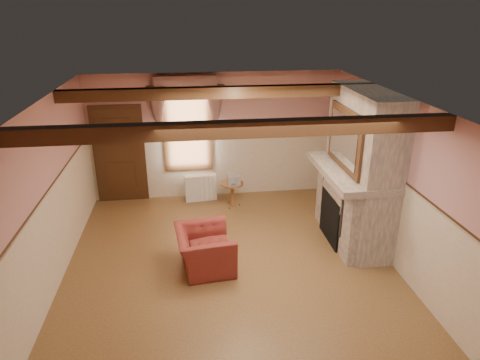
{
  "coord_description": "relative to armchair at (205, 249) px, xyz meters",
  "views": [
    {
      "loc": [
        -0.63,
        -6.17,
        4.07
      ],
      "look_at": [
        0.27,
        0.8,
        1.22
      ],
      "focal_mm": 32.0,
      "sensor_mm": 36.0,
      "label": 1
    }
  ],
  "objects": [
    {
      "name": "radiator",
      "position": [
        0.06,
        2.71,
        -0.04
      ],
      "size": [
        0.71,
        0.24,
        0.6
      ],
      "primitive_type": "cube",
      "rotation": [
        0.0,
        0.0,
        0.08
      ],
      "color": "silver",
      "rests_on": "floor"
    },
    {
      "name": "firebox",
      "position": [
        2.42,
        0.61,
        0.11
      ],
      "size": [
        0.2,
        0.95,
        0.9
      ],
      "primitive_type": "cube",
      "color": "black",
      "rests_on": "floor"
    },
    {
      "name": "armchair",
      "position": [
        0.0,
        0.0,
        0.0
      ],
      "size": [
        1.01,
        1.13,
        0.67
      ],
      "primitive_type": "imported",
      "rotation": [
        0.0,
        0.0,
        1.68
      ],
      "color": "maroon",
      "rests_on": "floor"
    },
    {
      "name": "chair_rail",
      "position": [
        0.42,
        0.01,
        1.16
      ],
      "size": [
        5.5,
        6.0,
        0.08
      ],
      "primitive_type": null,
      "color": "black",
      "rests_on": "wainscot"
    },
    {
      "name": "wall_right",
      "position": [
        3.17,
        0.01,
        1.06
      ],
      "size": [
        0.02,
        6.0,
        2.8
      ],
      "primitive_type": "cube",
      "color": "tan",
      "rests_on": "floor"
    },
    {
      "name": "candle_red",
      "position": [
        2.67,
        0.03,
        1.16
      ],
      "size": [
        0.06,
        0.06,
        0.16
      ],
      "primitive_type": "cylinder",
      "color": "#B21A15",
      "rests_on": "mantel"
    },
    {
      "name": "wainscot",
      "position": [
        0.42,
        0.01,
        0.41
      ],
      "size": [
        5.5,
        6.0,
        1.5
      ],
      "primitive_type": null,
      "color": "beige",
      "rests_on": "floor"
    },
    {
      "name": "ceiling",
      "position": [
        0.42,
        0.01,
        2.46
      ],
      "size": [
        5.5,
        6.0,
        0.01
      ],
      "primitive_type": "cube",
      "color": "silver",
      "rests_on": "wall_back"
    },
    {
      "name": "bowl",
      "position": [
        2.67,
        0.46,
        1.12
      ],
      "size": [
        0.31,
        0.31,
        0.08
      ],
      "primitive_type": "imported",
      "color": "brown",
      "rests_on": "mantel"
    },
    {
      "name": "mantel",
      "position": [
        2.67,
        0.61,
        1.02
      ],
      "size": [
        1.05,
        2.05,
        0.12
      ],
      "primitive_type": "cube",
      "color": "gray",
      "rests_on": "fireplace"
    },
    {
      "name": "book_stack",
      "position": [
        0.75,
        2.28,
        0.31
      ],
      "size": [
        0.27,
        0.33,
        0.2
      ],
      "primitive_type": "cube",
      "rotation": [
        0.0,
        0.0,
        0.04
      ],
      "color": "#B7AD8C",
      "rests_on": "side_table"
    },
    {
      "name": "window",
      "position": [
        -0.18,
        2.98,
        1.31
      ],
      "size": [
        1.06,
        0.08,
        2.02
      ],
      "primitive_type": "cube",
      "color": "white",
      "rests_on": "wall_back"
    },
    {
      "name": "wall_front",
      "position": [
        0.42,
        -2.99,
        1.06
      ],
      "size": [
        5.5,
        0.02,
        2.8
      ],
      "primitive_type": "cube",
      "color": "tan",
      "rests_on": "floor"
    },
    {
      "name": "ceiling_beam_front",
      "position": [
        0.42,
        -1.19,
        2.36
      ],
      "size": [
        5.5,
        0.18,
        0.2
      ],
      "primitive_type": "cube",
      "color": "black",
      "rests_on": "ceiling"
    },
    {
      "name": "wall_left",
      "position": [
        -2.33,
        0.01,
        1.06
      ],
      "size": [
        0.02,
        6.0,
        2.8
      ],
      "primitive_type": "cube",
      "color": "tan",
      "rests_on": "floor"
    },
    {
      "name": "fireplace",
      "position": [
        2.85,
        0.61,
        1.06
      ],
      "size": [
        0.85,
        2.0,
        2.8
      ],
      "primitive_type": "cube",
      "color": "gray",
      "rests_on": "floor"
    },
    {
      "name": "wall_back",
      "position": [
        0.42,
        3.01,
        1.06
      ],
      "size": [
        5.5,
        0.02,
        2.8
      ],
      "primitive_type": "cube",
      "color": "tan",
      "rests_on": "floor"
    },
    {
      "name": "floor",
      "position": [
        0.42,
        0.01,
        -0.34
      ],
      "size": [
        5.5,
        6.0,
        0.01
      ],
      "primitive_type": "cube",
      "color": "brown",
      "rests_on": "ground"
    },
    {
      "name": "overmantel_mirror",
      "position": [
        2.48,
        0.61,
        1.63
      ],
      "size": [
        0.06,
        1.44,
        1.04
      ],
      "primitive_type": "cube",
      "color": "silver",
      "rests_on": "fireplace"
    },
    {
      "name": "jar_yellow",
      "position": [
        2.67,
        -0.04,
        1.14
      ],
      "size": [
        0.06,
        0.06,
        0.12
      ],
      "primitive_type": "cylinder",
      "color": "yellow",
      "rests_on": "mantel"
    },
    {
      "name": "mantel_clock",
      "position": [
        2.67,
        1.37,
        1.18
      ],
      "size": [
        0.14,
        0.24,
        0.2
      ],
      "primitive_type": "cube",
      "color": "black",
      "rests_on": "mantel"
    },
    {
      "name": "door",
      "position": [
        -1.68,
        2.95,
        0.71
      ],
      "size": [
        1.1,
        0.1,
        2.1
      ],
      "primitive_type": "cube",
      "color": "black",
      "rests_on": "floor"
    },
    {
      "name": "side_table",
      "position": [
        0.72,
        2.31,
        -0.06
      ],
      "size": [
        0.62,
        0.62,
        0.55
      ],
      "primitive_type": "cylinder",
      "rotation": [
        0.0,
        0.0,
        -0.31
      ],
      "color": "brown",
      "rests_on": "floor"
    },
    {
      "name": "window_drapes",
      "position": [
        -0.18,
        2.89,
        1.91
      ],
      "size": [
        1.3,
        0.14,
        1.4
      ],
      "primitive_type": "cube",
      "color": "gray",
      "rests_on": "wall_back"
    },
    {
      "name": "ceiling_beam_back",
      "position": [
        0.42,
        1.21,
        2.36
      ],
      "size": [
        5.5,
        0.18,
        0.2
      ],
      "primitive_type": "cube",
      "color": "black",
      "rests_on": "ceiling"
    },
    {
      "name": "oil_lamp",
      "position": [
        2.67,
        1.21,
        1.22
      ],
      "size": [
        0.11,
        0.11,
        0.28
      ],
      "primitive_type": "cylinder",
      "color": "#B77F33",
      "rests_on": "mantel"
    }
  ]
}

